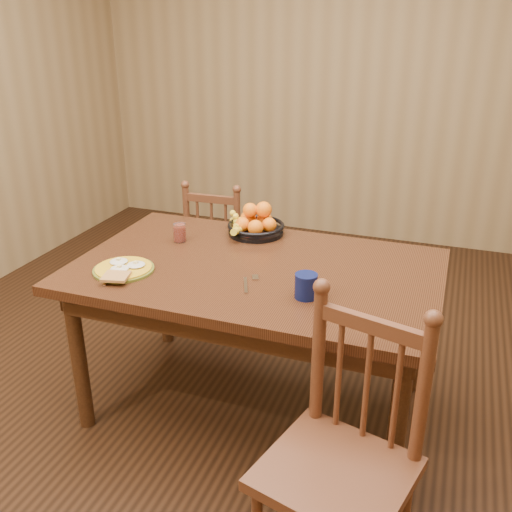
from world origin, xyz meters
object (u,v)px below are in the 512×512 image
(dining_table, at_px, (256,284))
(chair_near, at_px, (342,460))
(breakfast_plate, at_px, (123,269))
(coffee_mug, at_px, (307,286))
(chair_far, at_px, (220,249))
(fruit_bowl, at_px, (255,224))

(dining_table, height_order, chair_near, chair_near)
(breakfast_plate, bearing_deg, chair_near, -24.83)
(coffee_mug, bearing_deg, breakfast_plate, -177.72)
(chair_far, bearing_deg, dining_table, 119.75)
(chair_far, distance_m, breakfast_plate, 1.16)
(chair_near, bearing_deg, breakfast_plate, 170.09)
(dining_table, height_order, coffee_mug, coffee_mug)
(chair_near, bearing_deg, chair_far, 139.51)
(coffee_mug, xyz_separation_m, fruit_bowl, (-0.43, 0.59, 0.00))
(chair_far, relative_size, fruit_bowl, 2.66)
(chair_near, xyz_separation_m, coffee_mug, (-0.27, 0.53, 0.33))
(fruit_bowl, bearing_deg, breakfast_plate, -121.12)
(chair_near, relative_size, breakfast_plate, 3.28)
(chair_near, height_order, coffee_mug, chair_near)
(dining_table, xyz_separation_m, coffee_mug, (0.29, -0.21, 0.14))
(chair_far, xyz_separation_m, chair_near, (1.11, -1.61, 0.06))
(dining_table, distance_m, chair_near, 0.95)
(dining_table, xyz_separation_m, fruit_bowl, (-0.14, 0.38, 0.14))
(chair_far, xyz_separation_m, breakfast_plate, (0.03, -1.11, 0.34))
(dining_table, distance_m, coffee_mug, 0.39)
(dining_table, relative_size, breakfast_plate, 5.37)
(dining_table, distance_m, breakfast_plate, 0.59)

